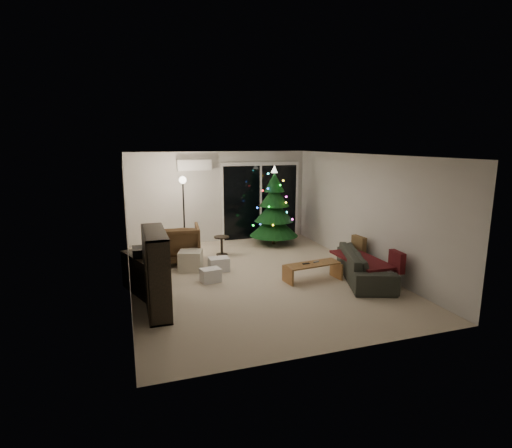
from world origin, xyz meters
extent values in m
plane|color=beige|center=(0.00, 0.00, 0.00)|extent=(6.50, 6.50, 0.00)
plane|color=white|center=(0.00, 0.00, 2.50)|extent=(6.50, 6.50, 0.00)
cube|color=silver|center=(0.00, 3.25, 1.25)|extent=(5.00, 0.02, 2.50)
cube|color=silver|center=(0.00, -3.25, 1.25)|extent=(5.00, 0.02, 2.50)
cube|color=silver|center=(-2.50, 0.00, 1.25)|extent=(0.02, 6.50, 2.50)
cube|color=silver|center=(2.50, 0.00, 1.25)|extent=(0.02, 6.50, 2.50)
cube|color=black|center=(1.20, 3.23, 1.05)|extent=(2.20, 0.02, 2.10)
cube|color=white|center=(-0.70, 3.13, 2.15)|extent=(0.90, 0.22, 0.28)
cube|color=#3F3833|center=(1.20, 3.75, -0.05)|extent=(2.60, 1.00, 0.10)
cube|color=white|center=(1.20, 4.15, 0.50)|extent=(2.20, 0.06, 1.00)
cube|color=black|center=(-2.25, -0.20, 0.36)|extent=(0.79, 1.22, 0.71)
cube|color=black|center=(-2.25, -0.20, 0.79)|extent=(0.36, 0.43, 0.15)
imported|color=#462F1C|center=(-1.39, 1.51, 0.44)|extent=(1.05, 1.07, 0.88)
cube|color=silver|center=(-1.22, 0.84, 0.22)|extent=(0.61, 0.61, 0.44)
cube|color=white|center=(-0.97, -0.03, 0.14)|extent=(0.42, 0.35, 0.27)
cube|color=white|center=(-0.65, 0.59, 0.15)|extent=(0.43, 0.32, 0.30)
cylinder|color=black|center=(-0.30, 1.81, 0.23)|extent=(0.44, 0.44, 0.47)
cylinder|color=black|center=(-1.14, 2.26, 0.94)|extent=(0.30, 0.30, 1.88)
imported|color=#2C2F2A|center=(2.05, -0.87, 0.30)|extent=(1.45, 2.19, 0.60)
cube|color=#5E1612|center=(1.95, -0.87, 0.43)|extent=(0.64, 1.47, 0.05)
cube|color=brown|center=(2.30, -0.22, 0.54)|extent=(0.15, 0.40, 0.39)
cube|color=#5E1612|center=(2.30, -1.52, 0.54)|extent=(0.14, 0.40, 0.39)
cube|color=black|center=(0.86, -0.60, 0.37)|extent=(0.14, 0.04, 0.02)
cube|color=slate|center=(1.11, -0.55, 0.37)|extent=(0.14, 0.08, 0.02)
cone|color=#173F22|center=(1.31, 2.41, 1.07)|extent=(1.72, 1.72, 2.13)
camera|label=1|loc=(-2.48, -7.55, 2.74)|focal=28.00mm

